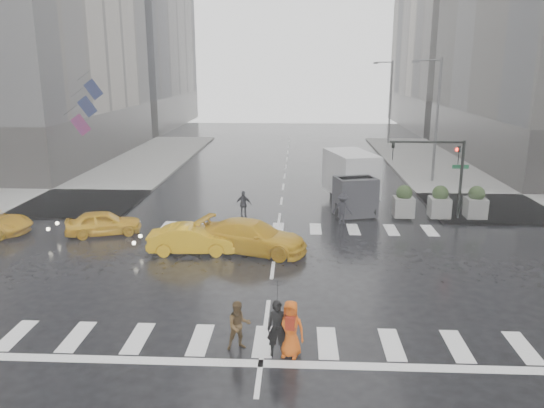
# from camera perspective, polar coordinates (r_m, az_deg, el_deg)

# --- Properties ---
(ground) EXTENTS (120.00, 120.00, 0.00)m
(ground) POSITION_cam_1_polar(r_m,az_deg,el_deg) (22.63, 0.06, -7.14)
(ground) COLOR black
(ground) RESTS_ON ground
(sidewalk_nw) EXTENTS (35.00, 35.00, 0.15)m
(sidewalk_nw) POSITION_cam_1_polar(r_m,az_deg,el_deg) (44.40, -24.79, 2.46)
(sidewalk_nw) COLOR slate
(sidewalk_nw) RESTS_ON ground
(building_ne_far) EXTENTS (26.05, 26.05, 36.00)m
(building_ne_far) POSITION_cam_1_polar(r_m,az_deg,el_deg) (82.31, 24.04, 18.92)
(building_ne_far) COLOR #AEA597
(building_ne_far) RESTS_ON ground
(road_markings) EXTENTS (18.00, 48.00, 0.01)m
(road_markings) POSITION_cam_1_polar(r_m,az_deg,el_deg) (22.63, 0.06, -7.12)
(road_markings) COLOR silver
(road_markings) RESTS_ON ground
(traffic_signal_pole) EXTENTS (4.45, 0.42, 4.50)m
(traffic_signal_pole) POSITION_cam_1_polar(r_m,az_deg,el_deg) (30.53, 18.00, 4.15)
(traffic_signal_pole) COLOR black
(traffic_signal_pole) RESTS_ON ground
(street_lamp_near) EXTENTS (2.15, 0.22, 9.00)m
(street_lamp_near) POSITION_cam_1_polar(r_m,az_deg,el_deg) (40.37, 17.16, 9.09)
(street_lamp_near) COLOR #59595B
(street_lamp_near) RESTS_ON ground
(street_lamp_far) EXTENTS (2.15, 0.22, 9.00)m
(street_lamp_far) POSITION_cam_1_polar(r_m,az_deg,el_deg) (59.91, 12.50, 10.98)
(street_lamp_far) COLOR #59595B
(street_lamp_far) RESTS_ON ground
(planter_west) EXTENTS (1.10, 1.10, 1.80)m
(planter_west) POSITION_cam_1_polar(r_m,az_deg,el_deg) (30.71, 13.98, 0.22)
(planter_west) COLOR slate
(planter_west) RESTS_ON ground
(planter_mid) EXTENTS (1.10, 1.10, 1.80)m
(planter_mid) POSITION_cam_1_polar(r_m,az_deg,el_deg) (31.16, 17.58, 0.17)
(planter_mid) COLOR slate
(planter_mid) RESTS_ON ground
(planter_east) EXTENTS (1.10, 1.10, 1.80)m
(planter_east) POSITION_cam_1_polar(r_m,az_deg,el_deg) (31.74, 21.08, 0.13)
(planter_east) COLOR slate
(planter_east) RESTS_ON ground
(flag_cluster) EXTENTS (2.87, 3.06, 4.69)m
(flag_cluster) POSITION_cam_1_polar(r_m,az_deg,el_deg) (42.73, -19.63, 10.10)
(flag_cluster) COLOR #59595B
(flag_cluster) RESTS_ON ground
(pedestrian_black) EXTENTS (0.99, 1.00, 2.43)m
(pedestrian_black) POSITION_cam_1_polar(r_m,az_deg,el_deg) (15.75, 0.61, -10.95)
(pedestrian_black) COLOR black
(pedestrian_black) RESTS_ON ground
(pedestrian_brown) EXTENTS (0.90, 0.80, 1.55)m
(pedestrian_brown) POSITION_cam_1_polar(r_m,az_deg,el_deg) (16.49, -3.59, -12.90)
(pedestrian_brown) COLOR #473319
(pedestrian_brown) RESTS_ON ground
(pedestrian_orange) EXTENTS (0.97, 0.76, 1.76)m
(pedestrian_orange) POSITION_cam_1_polar(r_m,az_deg,el_deg) (16.05, 1.99, -13.25)
(pedestrian_orange) COLOR #C0490D
(pedestrian_orange) RESTS_ON ground
(pedestrian_far_a) EXTENTS (0.96, 0.64, 1.56)m
(pedestrian_far_a) POSITION_cam_1_polar(r_m,az_deg,el_deg) (30.12, -3.07, -0.04)
(pedestrian_far_a) COLOR black
(pedestrian_far_a) RESTS_ON ground
(pedestrian_far_b) EXTENTS (1.25, 0.98, 1.70)m
(pedestrian_far_b) POSITION_cam_1_polar(r_m,az_deg,el_deg) (29.13, 7.61, -0.51)
(pedestrian_far_b) COLOR black
(pedestrian_far_b) RESTS_ON ground
(taxi_front) EXTENTS (4.01, 2.57, 1.27)m
(taxi_front) POSITION_cam_1_polar(r_m,az_deg,el_deg) (28.38, -17.66, -1.94)
(taxi_front) COLOR #D6990B
(taxi_front) RESTS_ON ground
(taxi_mid) EXTENTS (4.09, 1.62, 1.32)m
(taxi_mid) POSITION_cam_1_polar(r_m,az_deg,el_deg) (24.73, -8.58, -3.76)
(taxi_mid) COLOR #D6990B
(taxi_mid) RESTS_ON ground
(taxi_rear) EXTENTS (4.93, 3.26, 1.49)m
(taxi_rear) POSITION_cam_1_polar(r_m,az_deg,el_deg) (24.55, -2.15, -3.53)
(taxi_rear) COLOR #D6990B
(taxi_rear) RESTS_ON ground
(box_truck) EXTENTS (2.29, 6.11, 3.24)m
(box_truck) POSITION_cam_1_polar(r_m,az_deg,el_deg) (32.59, 8.58, 2.66)
(box_truck) COLOR #BCBBBE
(box_truck) RESTS_ON ground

